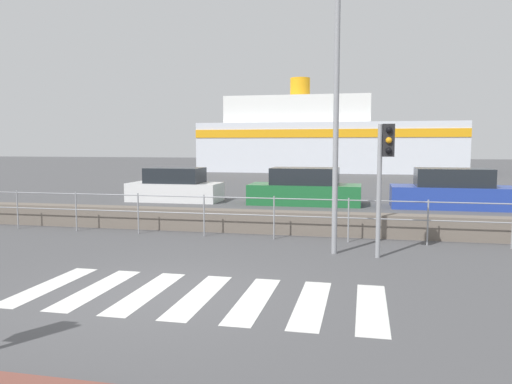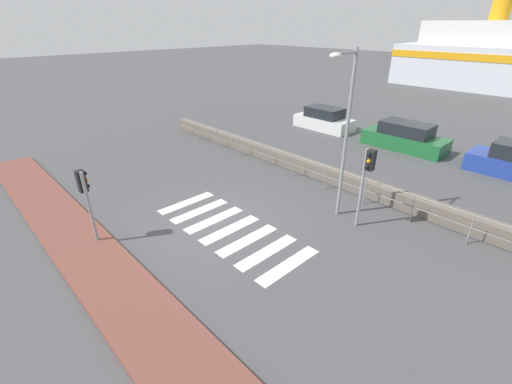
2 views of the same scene
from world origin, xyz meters
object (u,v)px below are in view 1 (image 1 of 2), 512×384
object	(u,v)px
parked_car_white	(175,187)
parked_car_blue	(452,191)
ferry_boat	(323,140)
parked_car_green	(305,189)
streetlamp	(336,87)
traffic_light_far	(385,160)

from	to	relation	value
parked_car_white	parked_car_blue	xyz separation A→B (m)	(11.20, 0.00, 0.04)
ferry_boat	parked_car_green	distance (m)	26.00
ferry_boat	parked_car_blue	distance (m)	26.89
parked_car_blue	ferry_boat	bearing A→B (deg)	105.16
parked_car_white	ferry_boat	bearing A→B (deg)	80.81
parked_car_white	parked_car_green	xyz separation A→B (m)	(5.56, 0.00, 0.02)
parked_car_green	streetlamp	bearing A→B (deg)	-79.51
streetlamp	parked_car_white	size ratio (longest dim) A/B	1.48
streetlamp	parked_car_green	bearing A→B (deg)	100.49
streetlamp	parked_car_white	distance (m)	12.17
parked_car_white	streetlamp	bearing A→B (deg)	-51.87
traffic_light_far	parked_car_blue	size ratio (longest dim) A/B	0.63
streetlamp	parked_car_white	xyz separation A→B (m)	(-7.28, 9.27, -3.02)
parked_car_white	parked_car_green	distance (m)	5.56
streetlamp	parked_car_blue	xyz separation A→B (m)	(3.92, 9.27, -2.98)
ferry_boat	parked_car_white	distance (m)	26.30
traffic_light_far	ferry_boat	bearing A→B (deg)	96.72
parked_car_green	parked_car_blue	world-z (taller)	parked_car_blue
ferry_boat	parked_car_green	xyz separation A→B (m)	(1.38, -25.87, -2.19)
parked_car_blue	parked_car_white	bearing A→B (deg)	180.00
parked_car_green	ferry_boat	bearing A→B (deg)	93.04
streetlamp	parked_car_blue	distance (m)	10.50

